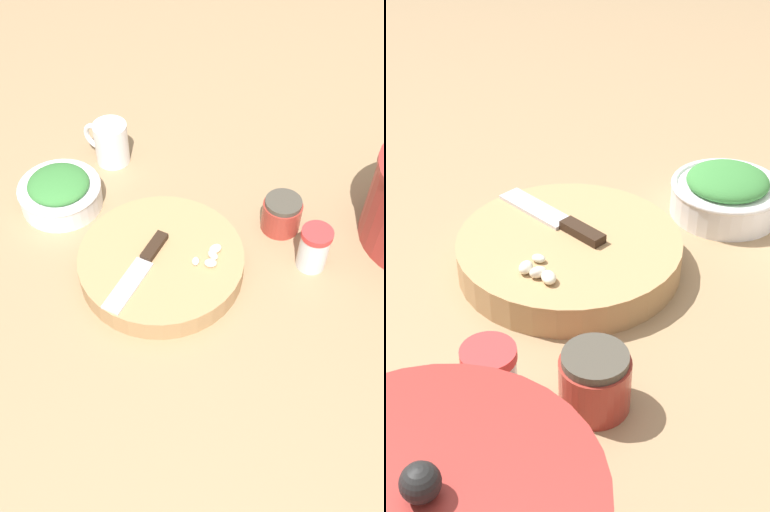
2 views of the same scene
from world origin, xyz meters
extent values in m
plane|color=#997A56|center=(0.00, 0.00, 0.00)|extent=(5.00, 5.00, 0.00)
cylinder|color=tan|center=(-0.03, -0.07, 0.02)|extent=(0.31, 0.31, 0.05)
cube|color=black|center=(-0.05, -0.07, 0.05)|extent=(0.04, 0.07, 0.01)
cube|color=silver|center=(-0.02, -0.16, 0.05)|extent=(0.07, 0.13, 0.01)
ellipsoid|color=silver|center=(0.06, -0.03, 0.05)|extent=(0.03, 0.03, 0.02)
ellipsoid|color=silver|center=(0.03, -0.05, 0.05)|extent=(0.02, 0.02, 0.01)
ellipsoid|color=silver|center=(0.05, -0.02, 0.05)|extent=(0.02, 0.02, 0.02)
ellipsoid|color=white|center=(0.04, 0.00, 0.05)|extent=(0.02, 0.03, 0.01)
cylinder|color=white|center=(-0.31, -0.08, 0.02)|extent=(0.17, 0.17, 0.05)
torus|color=white|center=(-0.31, -0.08, 0.05)|extent=(0.17, 0.17, 0.01)
ellipsoid|color=#387A38|center=(-0.31, -0.08, 0.06)|extent=(0.13, 0.13, 0.04)
cylinder|color=silver|center=(0.17, 0.13, 0.04)|extent=(0.06, 0.06, 0.08)
cylinder|color=red|center=(0.17, 0.13, 0.09)|extent=(0.06, 0.06, 0.01)
cylinder|color=white|center=(-0.33, 0.08, 0.05)|extent=(0.07, 0.07, 0.10)
torus|color=white|center=(-0.37, 0.07, 0.05)|extent=(0.07, 0.03, 0.07)
cylinder|color=#9E3328|center=(0.07, 0.17, 0.03)|extent=(0.08, 0.08, 0.06)
cylinder|color=#474238|center=(0.07, 0.17, 0.07)|extent=(0.07, 0.07, 0.01)
camera|label=1|loc=(0.46, -0.53, 0.85)|focal=40.00mm
camera|label=2|loc=(0.35, 0.64, 0.58)|focal=50.00mm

